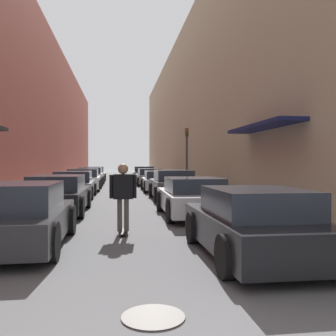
# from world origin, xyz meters

# --- Properties ---
(ground) EXTENTS (135.89, 135.89, 0.00)m
(ground) POSITION_xyz_m (0.00, 24.71, 0.00)
(ground) COLOR #515154
(curb_strip_left) EXTENTS (1.80, 61.77, 0.12)m
(curb_strip_left) POSITION_xyz_m (-4.17, 30.88, 0.06)
(curb_strip_left) COLOR gray
(curb_strip_left) RESTS_ON ground
(curb_strip_right) EXTENTS (1.80, 61.77, 0.12)m
(curb_strip_right) POSITION_xyz_m (4.17, 30.88, 0.06)
(curb_strip_right) COLOR gray
(curb_strip_right) RESTS_ON ground
(building_row_left) EXTENTS (4.90, 61.77, 11.58)m
(building_row_left) POSITION_xyz_m (-7.07, 30.88, 5.79)
(building_row_left) COLOR brown
(building_row_left) RESTS_ON ground
(building_row_right) EXTENTS (4.90, 61.77, 12.79)m
(building_row_right) POSITION_xyz_m (7.07, 30.88, 6.39)
(building_row_right) COLOR tan
(building_row_right) RESTS_ON ground
(parked_car_left_0) EXTENTS (1.94, 3.98, 1.29)m
(parked_car_left_0) POSITION_xyz_m (-2.14, 6.40, 0.62)
(parked_car_left_0) COLOR #232326
(parked_car_left_0) RESTS_ON ground
(parked_car_left_1) EXTENTS (1.90, 4.41, 1.27)m
(parked_car_left_1) POSITION_xyz_m (-2.13, 11.46, 0.62)
(parked_car_left_1) COLOR black
(parked_car_left_1) RESTS_ON ground
(parked_car_left_2) EXTENTS (1.99, 3.93, 1.28)m
(parked_car_left_2) POSITION_xyz_m (-2.27, 17.07, 0.61)
(parked_car_left_2) COLOR gray
(parked_car_left_2) RESTS_ON ground
(parked_car_left_3) EXTENTS (2.06, 4.27, 1.31)m
(parked_car_left_3) POSITION_xyz_m (-2.23, 21.78, 0.64)
(parked_car_left_3) COLOR silver
(parked_car_left_3) RESTS_ON ground
(parked_car_left_4) EXTENTS (2.00, 4.59, 1.32)m
(parked_car_left_4) POSITION_xyz_m (-2.22, 27.11, 0.65)
(parked_car_left_4) COLOR gray
(parked_car_left_4) RESTS_ON ground
(parked_car_left_5) EXTENTS (1.99, 4.10, 1.32)m
(parked_car_left_5) POSITION_xyz_m (-2.28, 32.64, 0.63)
(parked_car_left_5) COLOR silver
(parked_car_left_5) RESTS_ON ground
(parked_car_right_0) EXTENTS (1.90, 3.94, 1.23)m
(parked_car_right_0) POSITION_xyz_m (2.24, 5.13, 0.60)
(parked_car_right_0) COLOR black
(parked_car_right_0) RESTS_ON ground
(parked_car_right_1) EXTENTS (1.94, 4.22, 1.22)m
(parked_car_right_1) POSITION_xyz_m (2.15, 10.20, 0.61)
(parked_car_right_1) COLOR #B7B7BC
(parked_car_right_1) RESTS_ON ground
(parked_car_right_2) EXTENTS (1.92, 4.21, 1.36)m
(parked_car_right_2) POSITION_xyz_m (2.29, 15.51, 0.66)
(parked_car_right_2) COLOR #232326
(parked_car_right_2) RESTS_ON ground
(parked_car_right_3) EXTENTS (2.02, 4.35, 1.19)m
(parked_car_right_3) POSITION_xyz_m (2.26, 20.79, 0.59)
(parked_car_right_3) COLOR #B7B7BC
(parked_car_right_3) RESTS_ON ground
(parked_car_right_4) EXTENTS (2.01, 4.18, 1.25)m
(parked_car_right_4) POSITION_xyz_m (2.18, 26.53, 0.61)
(parked_car_right_4) COLOR #515459
(parked_car_right_4) RESTS_ON ground
(parked_car_right_5) EXTENTS (2.02, 4.32, 1.34)m
(parked_car_right_5) POSITION_xyz_m (2.11, 32.04, 0.65)
(parked_car_right_5) COLOR gray
(parked_car_right_5) RESTS_ON ground
(skateboarder) EXTENTS (0.63, 0.78, 1.66)m
(skateboarder) POSITION_xyz_m (-0.05, 7.56, 1.02)
(skateboarder) COLOR black
(skateboarder) RESTS_ON ground
(manhole_cover) EXTENTS (0.70, 0.70, 0.02)m
(manhole_cover) POSITION_xyz_m (0.21, 2.76, 0.01)
(manhole_cover) COLOR #332D28
(manhole_cover) RESTS_ON ground
(traffic_light) EXTENTS (0.16, 0.22, 3.44)m
(traffic_light) POSITION_xyz_m (3.57, 18.90, 2.25)
(traffic_light) COLOR #2D2D2D
(traffic_light) RESTS_ON curb_strip_right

